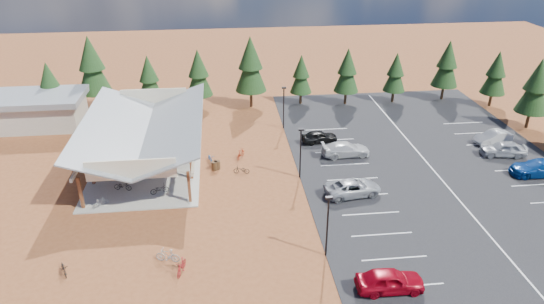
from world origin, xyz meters
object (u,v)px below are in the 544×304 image
at_px(bike_6, 172,146).
at_px(trash_bin_1, 217,165).
at_px(trash_bin_0, 215,166).
at_px(car_3, 346,149).
at_px(bike_pavilion, 144,128).
at_px(bike_15, 241,153).
at_px(bike_5, 166,167).
at_px(bike_7, 175,132).
at_px(lamp_post_2, 284,105).
at_px(bike_16, 241,170).
at_px(bike_1, 117,163).
at_px(lamp_post_1, 301,150).
at_px(car_9, 493,137).
at_px(lamp_post_0, 328,222).
at_px(bike_0, 123,186).
at_px(bike_2, 137,143).
at_px(car_4, 319,137).
at_px(bike_8, 64,268).
at_px(bike_3, 132,132).
at_px(bike_14, 210,158).
at_px(bike_11, 181,266).
at_px(car_2, 353,188).
at_px(bike_9, 100,203).
at_px(bike_4, 159,189).
at_px(bike_13, 168,255).
at_px(car_8, 503,149).
at_px(car_7, 539,168).
at_px(outbuilding, 38,110).
at_px(car_0, 390,280).

bearing_deg(bike_6, trash_bin_1, -135.74).
height_order(trash_bin_0, car_3, car_3).
bearing_deg(bike_pavilion, bike_15, -1.47).
xyz_separation_m(bike_5, bike_7, (0.29, 8.57, -0.06)).
relative_size(lamp_post_2, bike_16, 3.28).
bearing_deg(bike_1, bike_15, -89.88).
bearing_deg(lamp_post_1, car_3, 35.91).
bearing_deg(bike_7, car_9, -93.63).
relative_size(lamp_post_0, bike_0, 3.08).
bearing_deg(bike_16, bike_2, -113.01).
relative_size(bike_1, car_4, 0.45).
distance_m(bike_2, bike_8, 20.74).
bearing_deg(car_3, bike_3, 69.65).
relative_size(bike_3, bike_6, 1.00).
height_order(trash_bin_1, bike_15, bike_15).
bearing_deg(bike_14, bike_11, -110.53).
bearing_deg(car_2, bike_3, 46.33).
height_order(bike_pavilion, bike_14, bike_pavilion).
relative_size(bike_9, bike_11, 0.83).
xyz_separation_m(bike_4, bike_6, (0.51, 9.03, -0.00)).
relative_size(bike_1, bike_2, 1.15).
bearing_deg(bike_13, bike_4, -155.93).
height_order(bike_14, car_8, car_8).
xyz_separation_m(bike_pavilion, bike_5, (2.07, -2.60, -3.18)).
relative_size(trash_bin_1, car_7, 0.16).
distance_m(outbuilding, trash_bin_0, 24.86).
distance_m(bike_pavilion, bike_9, 9.53).
bearing_deg(car_4, trash_bin_0, 106.46).
bearing_deg(car_9, trash_bin_0, -96.42).
distance_m(bike_1, bike_9, 7.10).
xyz_separation_m(lamp_post_0, bike_16, (-5.59, 13.36, -2.56)).
height_order(bike_8, car_0, car_0).
bearing_deg(car_8, bike_6, -89.20).
bearing_deg(car_0, car_7, -53.44).
distance_m(bike_1, bike_15, 12.47).
distance_m(lamp_post_1, bike_2, 18.88).
bearing_deg(lamp_post_0, bike_5, 131.92).
distance_m(bike_5, car_8, 34.93).
distance_m(lamp_post_1, lamp_post_2, 12.00).
bearing_deg(bike_9, car_9, -119.28).
bearing_deg(trash_bin_0, car_9, 5.18).
xyz_separation_m(bike_6, bike_13, (1.01, -18.76, 0.01)).
xyz_separation_m(bike_2, car_7, (39.81, -10.88, 0.33)).
height_order(bike_pavilion, bike_13, bike_pavilion).
xyz_separation_m(lamp_post_0, bike_2, (-16.60, 20.66, -2.47)).
height_order(outbuilding, bike_11, outbuilding).
relative_size(bike_pavilion, car_3, 3.81).
bearing_deg(bike_3, trash_bin_1, -114.66).
xyz_separation_m(bike_13, car_7, (34.92, 9.23, 0.28)).
height_order(trash_bin_1, car_4, car_4).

